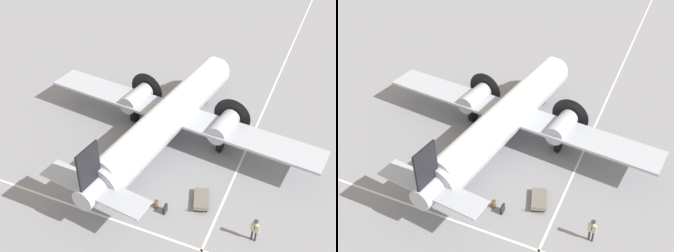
{
  "view_description": "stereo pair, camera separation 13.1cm",
  "coord_description": "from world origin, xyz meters",
  "views": [
    {
      "loc": [
        23.61,
        10.2,
        20.64
      ],
      "look_at": [
        0.0,
        0.0,
        1.69
      ],
      "focal_mm": 45.0,
      "sensor_mm": 36.0,
      "label": 1
    },
    {
      "loc": [
        23.56,
        10.32,
        20.64
      ],
      "look_at": [
        0.0,
        0.0,
        1.69
      ],
      "focal_mm": 45.0,
      "sensor_mm": 36.0,
      "label": 2
    }
  ],
  "objects": [
    {
      "name": "crew_foreground",
      "position": [
        6.51,
        8.41,
        1.05
      ],
      "size": [
        0.33,
        0.56,
        1.67
      ],
      "rotation": [
        0.0,
        0.0,
        -1.77
      ],
      "color": "#2D2D33",
      "rests_on": "ground_plane"
    },
    {
      "name": "apron_line_eastwest",
      "position": [
        0.0,
        5.83,
        0.0
      ],
      "size": [
        120.0,
        0.16,
        0.01
      ],
      "color": "silver",
      "rests_on": "ground_plane"
    },
    {
      "name": "suitcase_near_door",
      "position": [
        6.42,
        1.93,
        0.27
      ],
      "size": [
        0.34,
        0.19,
        0.57
      ],
      "color": "brown",
      "rests_on": "ground_plane"
    },
    {
      "name": "suitcase_upright_spare",
      "position": [
        6.61,
        2.65,
        0.3
      ],
      "size": [
        0.52,
        0.14,
        0.63
      ],
      "color": "#232328",
      "rests_on": "ground_plane"
    },
    {
      "name": "apron_line_northsouth",
      "position": [
        8.49,
        0.0,
        0.0
      ],
      "size": [
        0.16,
        120.0,
        0.01
      ],
      "color": "silver",
      "rests_on": "ground_plane"
    },
    {
      "name": "baggage_cart",
      "position": [
        4.88,
        4.5,
        0.27
      ],
      "size": [
        2.23,
        1.55,
        0.56
      ],
      "rotation": [
        0.0,
        0.0,
        3.45
      ],
      "color": "#6B665B",
      "rests_on": "ground_plane"
    },
    {
      "name": "ground_plane",
      "position": [
        0.0,
        0.0,
        0.0
      ],
      "size": [
        300.0,
        300.0,
        0.0
      ],
      "primitive_type": "plane",
      "color": "gray"
    },
    {
      "name": "airliner_main",
      "position": [
        -0.41,
        0.05,
        2.54
      ],
      "size": [
        19.55,
        23.01,
        5.84
      ],
      "rotation": [
        0.0,
        0.0,
        3.02
      ],
      "color": "#ADB2BC",
      "rests_on": "ground_plane"
    }
  ]
}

